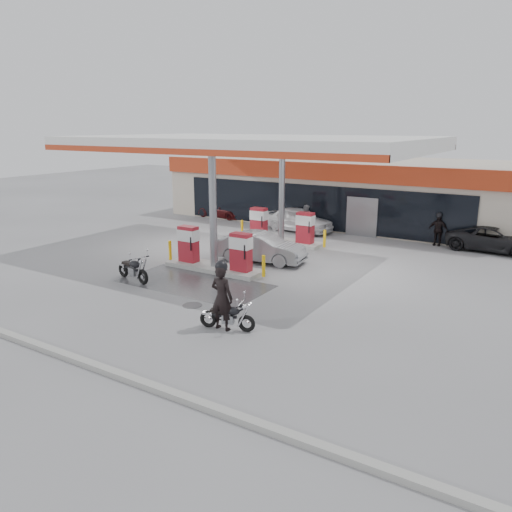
{
  "coord_description": "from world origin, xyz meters",
  "views": [
    {
      "loc": [
        12.52,
        -14.75,
        6.08
      ],
      "look_at": [
        2.72,
        1.06,
        1.2
      ],
      "focal_mm": 35.0,
      "sensor_mm": 36.0,
      "label": 1
    }
  ],
  "objects_px": {
    "main_motorcycle": "(228,317)",
    "hatchback_silver": "(261,247)",
    "biker_main": "(222,297)",
    "pump_island_far": "(281,230)",
    "biker_walking": "(438,230)",
    "pump_island_near": "(214,254)",
    "attendant": "(307,220)",
    "sedan_white": "(299,219)",
    "parked_car_left": "(221,209)",
    "parked_motorcycle": "(133,270)",
    "parked_car_right": "(494,239)"
  },
  "relations": [
    {
      "from": "biker_main",
      "to": "hatchback_silver",
      "type": "xyz_separation_m",
      "value": [
        -3.07,
        7.34,
        -0.35
      ]
    },
    {
      "from": "main_motorcycle",
      "to": "hatchback_silver",
      "type": "xyz_separation_m",
      "value": [
        -3.25,
        7.29,
        0.27
      ]
    },
    {
      "from": "parked_car_left",
      "to": "biker_main",
      "type": "bearing_deg",
      "value": -142.27
    },
    {
      "from": "sedan_white",
      "to": "biker_walking",
      "type": "distance_m",
      "value": 7.81
    },
    {
      "from": "main_motorcycle",
      "to": "parked_car_right",
      "type": "distance_m",
      "value": 16.08
    },
    {
      "from": "pump_island_far",
      "to": "biker_walking",
      "type": "distance_m",
      "value": 8.13
    },
    {
      "from": "parked_car_right",
      "to": "biker_walking",
      "type": "bearing_deg",
      "value": 96.65
    },
    {
      "from": "attendant",
      "to": "pump_island_far",
      "type": "bearing_deg",
      "value": 166.0
    },
    {
      "from": "attendant",
      "to": "hatchback_silver",
      "type": "distance_m",
      "value": 6.67
    },
    {
      "from": "hatchback_silver",
      "to": "pump_island_near",
      "type": "bearing_deg",
      "value": 147.17
    },
    {
      "from": "pump_island_near",
      "to": "parked_car_right",
      "type": "relative_size",
      "value": 1.15
    },
    {
      "from": "pump_island_near",
      "to": "sedan_white",
      "type": "relative_size",
      "value": 1.22
    },
    {
      "from": "hatchback_silver",
      "to": "main_motorcycle",
      "type": "bearing_deg",
      "value": -163.55
    },
    {
      "from": "biker_main",
      "to": "parked_car_left",
      "type": "bearing_deg",
      "value": -54.35
    },
    {
      "from": "pump_island_far",
      "to": "hatchback_silver",
      "type": "xyz_separation_m",
      "value": [
        1.04,
        -3.8,
        -0.03
      ]
    },
    {
      "from": "main_motorcycle",
      "to": "attendant",
      "type": "distance_m",
      "value": 14.51
    },
    {
      "from": "pump_island_near",
      "to": "pump_island_far",
      "type": "relative_size",
      "value": 1.0
    },
    {
      "from": "pump_island_far",
      "to": "parked_car_right",
      "type": "height_order",
      "value": "pump_island_far"
    },
    {
      "from": "main_motorcycle",
      "to": "biker_main",
      "type": "relative_size",
      "value": 0.86
    },
    {
      "from": "sedan_white",
      "to": "parked_car_left",
      "type": "xyz_separation_m",
      "value": [
        -6.63,
        1.41,
        -0.17
      ]
    },
    {
      "from": "biker_main",
      "to": "sedan_white",
      "type": "relative_size",
      "value": 0.49
    },
    {
      "from": "biker_main",
      "to": "parked_car_left",
      "type": "xyz_separation_m",
      "value": [
        -11.34,
        15.75,
        -0.48
      ]
    },
    {
      "from": "attendant",
      "to": "parked_car_right",
      "type": "xyz_separation_m",
      "value": [
        9.75,
        1.2,
        -0.22
      ]
    },
    {
      "from": "pump_island_near",
      "to": "parked_car_left",
      "type": "xyz_separation_m",
      "value": [
        -7.23,
        10.61,
        -0.17
      ]
    },
    {
      "from": "biker_walking",
      "to": "pump_island_far",
      "type": "bearing_deg",
      "value": -152.22
    },
    {
      "from": "pump_island_near",
      "to": "biker_main",
      "type": "xyz_separation_m",
      "value": [
        4.1,
        -5.14,
        0.32
      ]
    },
    {
      "from": "parked_car_right",
      "to": "attendant",
      "type": "bearing_deg",
      "value": 99.38
    },
    {
      "from": "biker_main",
      "to": "biker_walking",
      "type": "relative_size",
      "value": 1.25
    },
    {
      "from": "biker_main",
      "to": "main_motorcycle",
      "type": "bearing_deg",
      "value": -163.87
    },
    {
      "from": "main_motorcycle",
      "to": "biker_main",
      "type": "height_order",
      "value": "biker_main"
    },
    {
      "from": "biker_main",
      "to": "attendant",
      "type": "bearing_deg",
      "value": -74.09
    },
    {
      "from": "attendant",
      "to": "hatchback_silver",
      "type": "relative_size",
      "value": 0.41
    },
    {
      "from": "main_motorcycle",
      "to": "hatchback_silver",
      "type": "bearing_deg",
      "value": 98.83
    },
    {
      "from": "parked_car_left",
      "to": "pump_island_far",
      "type": "bearing_deg",
      "value": -120.52
    },
    {
      "from": "pump_island_near",
      "to": "attendant",
      "type": "xyz_separation_m",
      "value": [
        0.1,
        8.8,
        0.13
      ]
    },
    {
      "from": "biker_main",
      "to": "parked_motorcycle",
      "type": "height_order",
      "value": "biker_main"
    },
    {
      "from": "parked_motorcycle",
      "to": "parked_car_left",
      "type": "distance_m",
      "value": 14.65
    },
    {
      "from": "main_motorcycle",
      "to": "sedan_white",
      "type": "relative_size",
      "value": 0.42
    },
    {
      "from": "main_motorcycle",
      "to": "attendant",
      "type": "relative_size",
      "value": 1.05
    },
    {
      "from": "sedan_white",
      "to": "parked_car_left",
      "type": "relative_size",
      "value": 1.12
    },
    {
      "from": "biker_main",
      "to": "pump_island_far",
      "type": "bearing_deg",
      "value": -69.88
    },
    {
      "from": "sedan_white",
      "to": "attendant",
      "type": "bearing_deg",
      "value": -109.99
    },
    {
      "from": "parked_car_left",
      "to": "hatchback_silver",
      "type": "bearing_deg",
      "value": -133.49
    },
    {
      "from": "sedan_white",
      "to": "attendant",
      "type": "height_order",
      "value": "attendant"
    },
    {
      "from": "biker_main",
      "to": "sedan_white",
      "type": "distance_m",
      "value": 15.1
    },
    {
      "from": "attendant",
      "to": "biker_main",
      "type": "bearing_deg",
      "value": -175.87
    },
    {
      "from": "hatchback_silver",
      "to": "parked_car_left",
      "type": "bearing_deg",
      "value": 36.95
    },
    {
      "from": "attendant",
      "to": "sedan_white",
      "type": "bearing_deg",
      "value": 48.7
    },
    {
      "from": "main_motorcycle",
      "to": "hatchback_silver",
      "type": "height_order",
      "value": "hatchback_silver"
    },
    {
      "from": "main_motorcycle",
      "to": "parked_car_left",
      "type": "bearing_deg",
      "value": 111.08
    }
  ]
}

